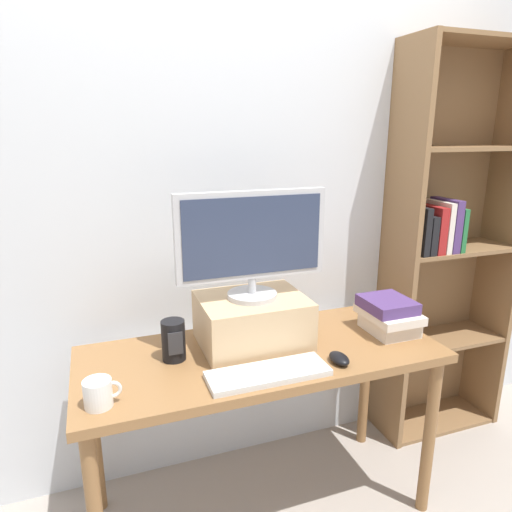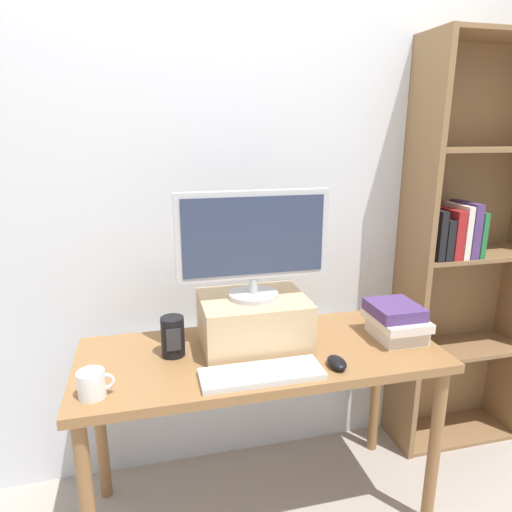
{
  "view_description": "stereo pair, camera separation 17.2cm",
  "coord_description": "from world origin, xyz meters",
  "px_view_note": "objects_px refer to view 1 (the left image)",
  "views": [
    {
      "loc": [
        -0.58,
        -1.54,
        1.6
      ],
      "look_at": [
        -0.01,
        0.03,
        1.14
      ],
      "focal_mm": 32.0,
      "sensor_mm": 36.0,
      "label": 1
    },
    {
      "loc": [
        -0.41,
        -1.59,
        1.6
      ],
      "look_at": [
        -0.01,
        0.03,
        1.14
      ],
      "focal_mm": 32.0,
      "sensor_mm": 36.0,
      "label": 2
    }
  ],
  "objects_px": {
    "desk": "(262,371)",
    "computer_mouse": "(339,358)",
    "keyboard": "(268,373)",
    "book_stack": "(389,315)",
    "bookshelf_unit": "(445,246)",
    "riser_box": "(252,320)",
    "desk_speaker": "(174,340)",
    "computer_monitor": "(252,241)",
    "coffee_mug": "(99,393)"
  },
  "relations": [
    {
      "from": "riser_box",
      "to": "computer_monitor",
      "type": "distance_m",
      "value": 0.33
    },
    {
      "from": "book_stack",
      "to": "riser_box",
      "type": "bearing_deg",
      "value": 170.98
    },
    {
      "from": "bookshelf_unit",
      "to": "computer_monitor",
      "type": "relative_size",
      "value": 3.35
    },
    {
      "from": "book_stack",
      "to": "desk_speaker",
      "type": "relative_size",
      "value": 1.64
    },
    {
      "from": "keyboard",
      "to": "coffee_mug",
      "type": "height_order",
      "value": "coffee_mug"
    },
    {
      "from": "computer_monitor",
      "to": "computer_mouse",
      "type": "height_order",
      "value": "computer_monitor"
    },
    {
      "from": "riser_box",
      "to": "keyboard",
      "type": "height_order",
      "value": "riser_box"
    },
    {
      "from": "desk",
      "to": "bookshelf_unit",
      "type": "bearing_deg",
      "value": 13.98
    },
    {
      "from": "desk",
      "to": "keyboard",
      "type": "bearing_deg",
      "value": -103.96
    },
    {
      "from": "keyboard",
      "to": "computer_mouse",
      "type": "distance_m",
      "value": 0.29
    },
    {
      "from": "computer_monitor",
      "to": "desk_speaker",
      "type": "xyz_separation_m",
      "value": [
        -0.32,
        -0.03,
        -0.35
      ]
    },
    {
      "from": "book_stack",
      "to": "keyboard",
      "type": "bearing_deg",
      "value": -164.36
    },
    {
      "from": "bookshelf_unit",
      "to": "computer_monitor",
      "type": "bearing_deg",
      "value": -169.79
    },
    {
      "from": "desk",
      "to": "book_stack",
      "type": "bearing_deg",
      "value": -1.75
    },
    {
      "from": "riser_box",
      "to": "keyboard",
      "type": "distance_m",
      "value": 0.28
    },
    {
      "from": "riser_box",
      "to": "computer_mouse",
      "type": "distance_m",
      "value": 0.38
    },
    {
      "from": "bookshelf_unit",
      "to": "book_stack",
      "type": "relative_size",
      "value": 7.84
    },
    {
      "from": "book_stack",
      "to": "computer_monitor",
      "type": "bearing_deg",
      "value": 171.12
    },
    {
      "from": "desk",
      "to": "book_stack",
      "type": "relative_size",
      "value": 5.55
    },
    {
      "from": "computer_monitor",
      "to": "coffee_mug",
      "type": "bearing_deg",
      "value": -157.04
    },
    {
      "from": "computer_monitor",
      "to": "desk_speaker",
      "type": "height_order",
      "value": "computer_monitor"
    },
    {
      "from": "riser_box",
      "to": "coffee_mug",
      "type": "relative_size",
      "value": 3.55
    },
    {
      "from": "bookshelf_unit",
      "to": "book_stack",
      "type": "height_order",
      "value": "bookshelf_unit"
    },
    {
      "from": "keyboard",
      "to": "riser_box",
      "type": "bearing_deg",
      "value": 82.68
    },
    {
      "from": "desk",
      "to": "desk_speaker",
      "type": "relative_size",
      "value": 9.09
    },
    {
      "from": "desk",
      "to": "bookshelf_unit",
      "type": "relative_size",
      "value": 0.71
    },
    {
      "from": "bookshelf_unit",
      "to": "riser_box",
      "type": "distance_m",
      "value": 1.16
    },
    {
      "from": "coffee_mug",
      "to": "desk_speaker",
      "type": "distance_m",
      "value": 0.36
    },
    {
      "from": "riser_box",
      "to": "keyboard",
      "type": "xyz_separation_m",
      "value": [
        -0.03,
        -0.27,
        -0.09
      ]
    },
    {
      "from": "bookshelf_unit",
      "to": "desk",
      "type": "bearing_deg",
      "value": -166.02
    },
    {
      "from": "desk_speaker",
      "to": "coffee_mug",
      "type": "bearing_deg",
      "value": -140.63
    },
    {
      "from": "bookshelf_unit",
      "to": "computer_mouse",
      "type": "distance_m",
      "value": 1.02
    },
    {
      "from": "computer_monitor",
      "to": "computer_mouse",
      "type": "relative_size",
      "value": 5.76
    },
    {
      "from": "computer_monitor",
      "to": "computer_mouse",
      "type": "bearing_deg",
      "value": -46.64
    },
    {
      "from": "keyboard",
      "to": "book_stack",
      "type": "distance_m",
      "value": 0.65
    },
    {
      "from": "bookshelf_unit",
      "to": "desk_speaker",
      "type": "height_order",
      "value": "bookshelf_unit"
    },
    {
      "from": "desk",
      "to": "riser_box",
      "type": "xyz_separation_m",
      "value": [
        -0.01,
        0.08,
        0.19
      ]
    },
    {
      "from": "book_stack",
      "to": "coffee_mug",
      "type": "height_order",
      "value": "book_stack"
    },
    {
      "from": "computer_monitor",
      "to": "desk_speaker",
      "type": "relative_size",
      "value": 3.83
    },
    {
      "from": "riser_box",
      "to": "computer_mouse",
      "type": "bearing_deg",
      "value": -46.8
    },
    {
      "from": "bookshelf_unit",
      "to": "coffee_mug",
      "type": "height_order",
      "value": "bookshelf_unit"
    },
    {
      "from": "computer_monitor",
      "to": "book_stack",
      "type": "relative_size",
      "value": 2.34
    },
    {
      "from": "desk",
      "to": "bookshelf_unit",
      "type": "xyz_separation_m",
      "value": [
        1.11,
        0.28,
        0.36
      ]
    },
    {
      "from": "desk",
      "to": "computer_mouse",
      "type": "bearing_deg",
      "value": -38.84
    },
    {
      "from": "computer_mouse",
      "to": "keyboard",
      "type": "bearing_deg",
      "value": -179.89
    },
    {
      "from": "riser_box",
      "to": "coffee_mug",
      "type": "height_order",
      "value": "riser_box"
    },
    {
      "from": "desk",
      "to": "coffee_mug",
      "type": "xyz_separation_m",
      "value": [
        -0.61,
        -0.18,
        0.14
      ]
    },
    {
      "from": "desk_speaker",
      "to": "bookshelf_unit",
      "type": "bearing_deg",
      "value": 9.04
    },
    {
      "from": "keyboard",
      "to": "book_stack",
      "type": "relative_size",
      "value": 1.71
    },
    {
      "from": "computer_monitor",
      "to": "keyboard",
      "type": "distance_m",
      "value": 0.5
    }
  ]
}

